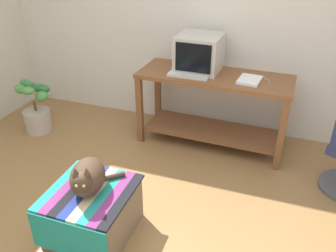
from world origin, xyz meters
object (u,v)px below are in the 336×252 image
object	(u,v)px
desk	(213,98)
book	(250,80)
tv_monitor	(200,53)
keyboard	(189,75)
cat	(87,177)
ottoman_with_blanket	(92,212)
potted_plant	(36,111)

from	to	relation	value
desk	book	world-z (taller)	book
tv_monitor	keyboard	size ratio (longest dim) A/B	1.13
keyboard	cat	bearing A→B (deg)	-101.57
book	cat	size ratio (longest dim) A/B	0.57
book	ottoman_with_blanket	size ratio (longest dim) A/B	0.41
desk	ottoman_with_blanket	world-z (taller)	desk
desk	cat	bearing A→B (deg)	-107.08
book	cat	xyz separation A→B (m)	(-0.88, -1.51, -0.28)
book	desk	bearing A→B (deg)	176.65
desk	book	bearing A→B (deg)	-7.06
tv_monitor	potted_plant	bearing A→B (deg)	-162.34
book	cat	bearing A→B (deg)	-114.72
ottoman_with_blanket	cat	xyz separation A→B (m)	(-0.01, 0.01, 0.31)
desk	cat	xyz separation A→B (m)	(-0.54, -1.56, -0.02)
desk	potted_plant	bearing A→B (deg)	-166.50
desk	potted_plant	distance (m)	1.98
keyboard	potted_plant	bearing A→B (deg)	-170.49
book	tv_monitor	bearing A→B (deg)	169.98
desk	cat	distance (m)	1.65
book	ottoman_with_blanket	xyz separation A→B (m)	(-0.88, -1.52, -0.59)
cat	potted_plant	size ratio (longest dim) A/B	0.74
tv_monitor	potted_plant	world-z (taller)	tv_monitor
keyboard	cat	world-z (taller)	keyboard
tv_monitor	cat	xyz separation A→B (m)	(-0.35, -1.66, -0.44)
tv_monitor	keyboard	distance (m)	0.27
keyboard	book	size ratio (longest dim) A/B	1.54
desk	keyboard	distance (m)	0.37
cat	potted_plant	world-z (taller)	cat
tv_monitor	ottoman_with_blanket	xyz separation A→B (m)	(-0.34, -1.67, -0.75)
keyboard	ottoman_with_blanket	xyz separation A→B (m)	(-0.30, -1.45, -0.59)
tv_monitor	cat	size ratio (longest dim) A/B	1.00
cat	tv_monitor	bearing A→B (deg)	59.42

